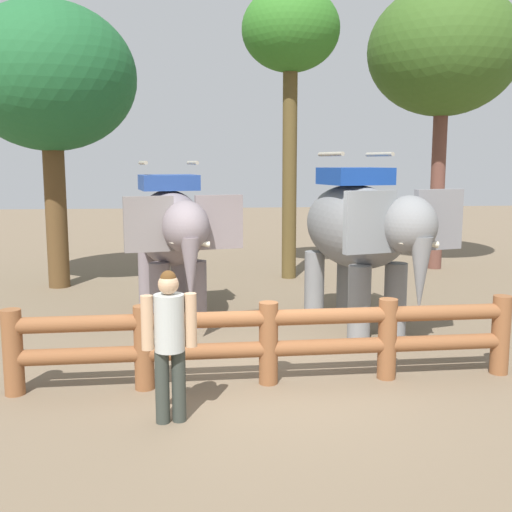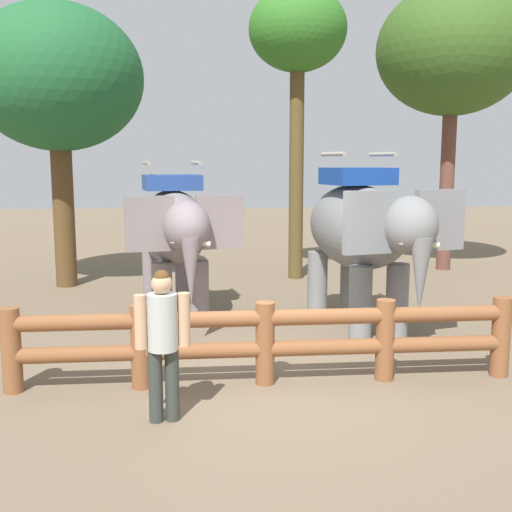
{
  "view_description": "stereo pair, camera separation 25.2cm",
  "coord_description": "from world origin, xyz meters",
  "px_view_note": "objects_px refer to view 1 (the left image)",
  "views": [
    {
      "loc": [
        -0.92,
        -7.47,
        2.78
      ],
      "look_at": [
        0.0,
        1.46,
        1.4
      ],
      "focal_mm": 43.1,
      "sensor_mm": 36.0,
      "label": 1
    },
    {
      "loc": [
        -0.67,
        -7.49,
        2.78
      ],
      "look_at": [
        0.0,
        1.46,
        1.4
      ],
      "focal_mm": 43.1,
      "sensor_mm": 36.0,
      "label": 2
    }
  ],
  "objects_px": {
    "tree_back_center": "(50,79)",
    "tree_far_right": "(444,52)",
    "elephant_near_left": "(172,232)",
    "tree_far_left": "(291,38)",
    "elephant_center": "(361,231)",
    "tourist_woman_in_black": "(169,336)",
    "log_fence": "(268,337)"
  },
  "relations": [
    {
      "from": "tree_far_right",
      "to": "tree_far_left",
      "type": "bearing_deg",
      "value": -167.01
    },
    {
      "from": "elephant_near_left",
      "to": "tree_far_left",
      "type": "bearing_deg",
      "value": 54.85
    },
    {
      "from": "tree_far_left",
      "to": "tree_back_center",
      "type": "xyz_separation_m",
      "value": [
        -5.29,
        -0.56,
        -1.06
      ]
    },
    {
      "from": "tourist_woman_in_black",
      "to": "tree_far_left",
      "type": "xyz_separation_m",
      "value": [
        2.55,
        8.12,
        4.63
      ]
    },
    {
      "from": "tree_far_right",
      "to": "elephant_center",
      "type": "bearing_deg",
      "value": -122.53
    },
    {
      "from": "tree_far_right",
      "to": "tourist_woman_in_black",
      "type": "bearing_deg",
      "value": -126.03
    },
    {
      "from": "elephant_center",
      "to": "tourist_woman_in_black",
      "type": "distance_m",
      "value": 4.62
    },
    {
      "from": "log_fence",
      "to": "tree_back_center",
      "type": "relative_size",
      "value": 1.04
    },
    {
      "from": "elephant_center",
      "to": "tree_far_right",
      "type": "bearing_deg",
      "value": 57.47
    },
    {
      "from": "elephant_near_left",
      "to": "tree_back_center",
      "type": "bearing_deg",
      "value": 129.27
    },
    {
      "from": "elephant_near_left",
      "to": "elephant_center",
      "type": "bearing_deg",
      "value": -16.13
    },
    {
      "from": "log_fence",
      "to": "tree_far_right",
      "type": "distance_m",
      "value": 10.82
    },
    {
      "from": "elephant_near_left",
      "to": "tree_back_center",
      "type": "height_order",
      "value": "tree_back_center"
    },
    {
      "from": "tree_far_left",
      "to": "tree_back_center",
      "type": "bearing_deg",
      "value": -173.98
    },
    {
      "from": "log_fence",
      "to": "tourist_woman_in_black",
      "type": "relative_size",
      "value": 3.86
    },
    {
      "from": "elephant_near_left",
      "to": "tourist_woman_in_black",
      "type": "relative_size",
      "value": 2.01
    },
    {
      "from": "tree_far_left",
      "to": "tree_far_right",
      "type": "xyz_separation_m",
      "value": [
        4.03,
        0.93,
        -0.1
      ]
    },
    {
      "from": "elephant_center",
      "to": "tourist_woman_in_black",
      "type": "xyz_separation_m",
      "value": [
        -3.0,
        -3.44,
        -0.69
      ]
    },
    {
      "from": "tree_back_center",
      "to": "tree_far_right",
      "type": "height_order",
      "value": "tree_far_right"
    },
    {
      "from": "tree_far_left",
      "to": "tree_far_right",
      "type": "bearing_deg",
      "value": 12.99
    },
    {
      "from": "tourist_woman_in_black",
      "to": "tree_far_right",
      "type": "distance_m",
      "value": 12.07
    },
    {
      "from": "log_fence",
      "to": "tree_far_right",
      "type": "bearing_deg",
      "value": 56.02
    },
    {
      "from": "elephant_center",
      "to": "tree_far_left",
      "type": "xyz_separation_m",
      "value": [
        -0.45,
        4.68,
        3.94
      ]
    },
    {
      "from": "log_fence",
      "to": "elephant_near_left",
      "type": "height_order",
      "value": "elephant_near_left"
    },
    {
      "from": "elephant_near_left",
      "to": "elephant_center",
      "type": "relative_size",
      "value": 0.95
    },
    {
      "from": "tree_far_left",
      "to": "elephant_near_left",
      "type": "bearing_deg",
      "value": -125.15
    },
    {
      "from": "log_fence",
      "to": "tree_back_center",
      "type": "bearing_deg",
      "value": 121.07
    },
    {
      "from": "tree_far_left",
      "to": "tree_back_center",
      "type": "relative_size",
      "value": 1.09
    },
    {
      "from": "elephant_center",
      "to": "tree_far_left",
      "type": "height_order",
      "value": "tree_far_left"
    },
    {
      "from": "elephant_near_left",
      "to": "tree_far_left",
      "type": "distance_m",
      "value": 6.12
    },
    {
      "from": "elephant_center",
      "to": "tree_back_center",
      "type": "relative_size",
      "value": 0.57
    },
    {
      "from": "tourist_woman_in_black",
      "to": "tree_back_center",
      "type": "bearing_deg",
      "value": 109.91
    }
  ]
}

